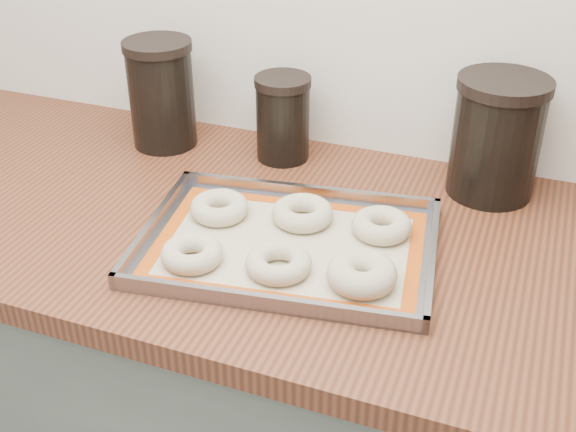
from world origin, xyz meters
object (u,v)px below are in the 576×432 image
at_px(bagel_back_mid, 302,213).
at_px(canister_right, 497,137).
at_px(bagel_front_left, 192,254).
at_px(canister_mid, 283,118).
at_px(bagel_front_mid, 279,263).
at_px(bagel_front_right, 362,274).
at_px(baking_tray, 288,245).
at_px(canister_left, 161,94).
at_px(bagel_back_left, 219,208).
at_px(bagel_back_right, 381,225).

bearing_deg(bagel_back_mid, canister_right, 39.05).
distance_m(bagel_front_left, canister_mid, 0.40).
distance_m(bagel_front_mid, bagel_front_right, 0.13).
relative_size(baking_tray, canister_left, 2.35).
relative_size(bagel_front_mid, bagel_front_right, 0.97).
relative_size(canister_left, canister_mid, 1.29).
bearing_deg(bagel_back_left, canister_right, 31.89).
bearing_deg(bagel_back_mid, canister_mid, 118.61).
distance_m(bagel_front_right, canister_mid, 0.44).
distance_m(bagel_front_right, bagel_back_left, 0.30).
relative_size(bagel_back_left, canister_right, 0.46).
relative_size(bagel_back_right, canister_mid, 0.59).
bearing_deg(baking_tray, bagel_back_right, 33.63).
bearing_deg(bagel_back_left, bagel_front_right, -20.22).
height_order(baking_tray, bagel_back_mid, bagel_back_mid).
bearing_deg(baking_tray, bagel_front_right, -23.13).
bearing_deg(baking_tray, bagel_back_mid, 92.53).
height_order(bagel_front_left, bagel_front_right, bagel_front_right).
height_order(baking_tray, bagel_front_left, bagel_front_left).
height_order(baking_tray, bagel_back_right, bagel_back_right).
distance_m(bagel_back_mid, canister_mid, 0.26).
relative_size(bagel_front_right, canister_mid, 0.63).
xyz_separation_m(baking_tray, bagel_back_mid, (-0.00, 0.08, 0.01)).
height_order(bagel_front_right, canister_mid, canister_mid).
relative_size(bagel_front_right, bagel_back_right, 1.07).
xyz_separation_m(baking_tray, bagel_back_right, (0.13, 0.09, 0.01)).
xyz_separation_m(bagel_back_mid, canister_mid, (-0.12, 0.22, 0.06)).
bearing_deg(canister_right, bagel_back_left, -148.11).
distance_m(bagel_back_left, bagel_back_right, 0.27).
bearing_deg(bagel_back_right, canister_right, 56.27).
xyz_separation_m(bagel_front_right, canister_left, (-0.51, 0.33, 0.08)).
xyz_separation_m(baking_tray, canister_left, (-0.37, 0.27, 0.10)).
distance_m(bagel_back_right, canister_mid, 0.34).
relative_size(bagel_back_left, bagel_back_mid, 0.96).
relative_size(bagel_back_mid, canister_left, 0.48).
bearing_deg(bagel_front_left, bagel_back_left, 98.12).
bearing_deg(canister_right, bagel_back_mid, -140.95).
bearing_deg(canister_mid, bagel_front_left, -89.57).
bearing_deg(bagel_front_left, bagel_front_right, 7.98).
bearing_deg(bagel_back_right, bagel_back_mid, -176.03).
xyz_separation_m(bagel_back_left, bagel_back_mid, (0.14, 0.03, 0.00)).
relative_size(bagel_front_left, canister_mid, 0.58).
height_order(bagel_front_right, canister_left, canister_left).
bearing_deg(canister_right, baking_tray, -132.20).
bearing_deg(bagel_front_right, bagel_back_left, 159.78).
distance_m(bagel_back_left, canister_left, 0.33).
relative_size(baking_tray, bagel_front_mid, 5.01).
relative_size(baking_tray, bagel_front_right, 4.85).
relative_size(bagel_back_right, canister_left, 0.45).
bearing_deg(bagel_front_mid, bagel_front_left, -169.45).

